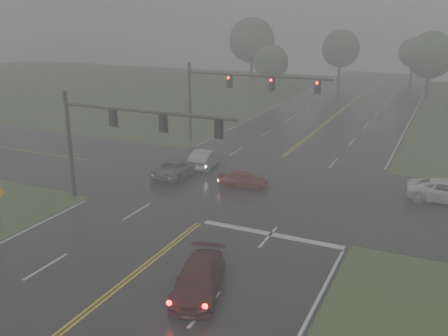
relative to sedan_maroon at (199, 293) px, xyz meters
The scene contains 15 objects.
main_road 13.39m from the sedan_maroon, 105.75° to the left, with size 18.00×160.00×0.02m, color black.
cross_street 15.32m from the sedan_maroon, 103.72° to the left, with size 120.00×14.00×0.02m, color black.
stop_bar 7.34m from the sedan_maroon, 83.22° to the left, with size 8.50×0.50×0.01m, color silver.
sedan_maroon is the anchor object (origin of this frame).
sedan_red 14.63m from the sedan_maroon, 104.87° to the left, with size 1.47×3.65×1.24m, color maroon.
sedan_silver 19.41m from the sedan_maroon, 115.97° to the left, with size 1.62×4.65×1.53m, color #9FA2A6.
car_grey 17.27m from the sedan_maroon, 123.10° to the left, with size 2.34×5.08×1.41m, color #4F5256.
pickup_white 19.95m from the sedan_maroon, 60.20° to the left, with size 2.41×5.23×1.45m, color white.
signal_gantry_near 13.57m from the sedan_maroon, 142.81° to the left, with size 12.57×0.32×7.33m.
signal_gantry_far 26.94m from the sedan_maroon, 111.06° to the left, with size 14.05×0.39×7.71m.
tree_nw_a 57.41m from the sedan_maroon, 106.62° to the left, with size 5.22×5.22×7.66m.
tree_ne_a 61.25m from the sedan_maroon, 84.64° to the left, with size 6.65×6.65×9.77m.
tree_n_mid 71.48m from the sedan_maroon, 97.51° to the left, with size 6.49×6.49×9.53m.
tree_nw_b 69.38m from the sedan_maroon, 109.94° to the left, with size 7.86×7.86×11.54m.
tree_n_far 81.78m from the sedan_maroon, 88.82° to the left, with size 5.42×5.42×7.96m.
Camera 1 is at (13.15, -10.64, 12.31)m, focal length 40.00 mm.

